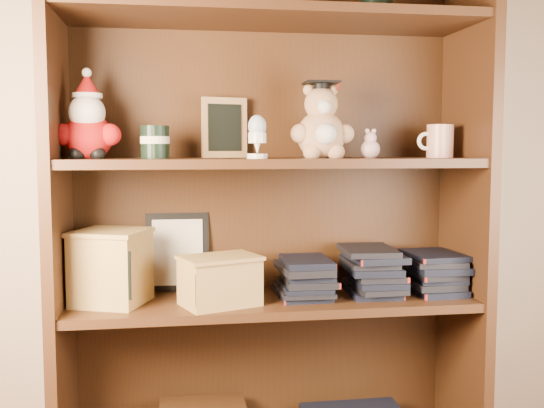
{
  "coord_description": "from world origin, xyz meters",
  "views": [
    {
      "loc": [
        -0.23,
        -0.47,
        0.98
      ],
      "look_at": [
        0.05,
        1.3,
        0.82
      ],
      "focal_mm": 42.0,
      "sensor_mm": 36.0,
      "label": 1
    }
  ],
  "objects": [
    {
      "name": "treats_box",
      "position": [
        -0.4,
        1.3,
        0.65
      ],
      "size": [
        0.24,
        0.24,
        0.2
      ],
      "color": "#B38E49",
      "rests_on": "shelf_lower"
    },
    {
      "name": "book_stack_left",
      "position": [
        0.14,
        1.3,
        0.61
      ],
      "size": [
        0.14,
        0.2,
        0.11
      ],
      "color": "black",
      "rests_on": "shelf_lower"
    },
    {
      "name": "teacher_mug",
      "position": [
        0.54,
        1.3,
        1.0
      ],
      "size": [
        0.11,
        0.08,
        0.1
      ],
      "color": "silver",
      "rests_on": "shelf_upper"
    },
    {
      "name": "pencils_box",
      "position": [
        -0.11,
        1.24,
        0.62
      ],
      "size": [
        0.25,
        0.21,
        0.14
      ],
      "color": "#B38E49",
      "rests_on": "shelf_lower"
    },
    {
      "name": "santa_plush",
      "position": [
        -0.45,
        1.3,
        1.04
      ],
      "size": [
        0.18,
        0.13,
        0.25
      ],
      "color": "#A50F0F",
      "rests_on": "shelf_upper"
    },
    {
      "name": "certificate_frame",
      "position": [
        -0.22,
        1.44,
        0.67
      ],
      "size": [
        0.19,
        0.05,
        0.23
      ],
      "color": "black",
      "rests_on": "shelf_lower"
    },
    {
      "name": "book_stack_right",
      "position": [
        0.54,
        1.3,
        0.61
      ],
      "size": [
        0.14,
        0.2,
        0.11
      ],
      "color": "black",
      "rests_on": "shelf_lower"
    },
    {
      "name": "shelf_lower",
      "position": [
        0.05,
        1.3,
        0.54
      ],
      "size": [
        1.14,
        0.33,
        0.02
      ],
      "color": "#3E2311",
      "rests_on": "ground"
    },
    {
      "name": "grad_teddy_bear",
      "position": [
        0.19,
        1.3,
        1.03
      ],
      "size": [
        0.18,
        0.16,
        0.22
      ],
      "color": "tan",
      "rests_on": "shelf_upper"
    },
    {
      "name": "egg_cup",
      "position": [
        -0.0,
        1.23,
        1.01
      ],
      "size": [
        0.06,
        0.06,
        0.12
      ],
      "color": "white",
      "rests_on": "shelf_upper"
    },
    {
      "name": "shelf_upper",
      "position": [
        0.05,
        1.3,
        0.94
      ],
      "size": [
        1.14,
        0.33,
        0.02
      ],
      "color": "#3E2311",
      "rests_on": "ground"
    },
    {
      "name": "teachers_tin",
      "position": [
        -0.28,
        1.3,
        1.0
      ],
      "size": [
        0.08,
        0.08,
        0.09
      ],
      "color": "black",
      "rests_on": "shelf_upper"
    },
    {
      "name": "chalkboard_plaque",
      "position": [
        -0.08,
        1.42,
        1.04
      ],
      "size": [
        0.14,
        0.09,
        0.18
      ],
      "color": "#9E7547",
      "rests_on": "shelf_upper"
    },
    {
      "name": "book_stack_mid",
      "position": [
        0.35,
        1.3,
        0.61
      ],
      "size": [
        0.14,
        0.2,
        0.13
      ],
      "color": "black",
      "rests_on": "shelf_lower"
    },
    {
      "name": "bookcase",
      "position": [
        0.05,
        1.36,
        0.78
      ],
      "size": [
        1.2,
        0.35,
        1.6
      ],
      "color": "#3E2311",
      "rests_on": "ground"
    },
    {
      "name": "pink_figurine",
      "position": [
        0.34,
        1.31,
        0.98
      ],
      "size": [
        0.06,
        0.06,
        0.09
      ],
      "color": "#CA9E9C",
      "rests_on": "shelf_upper"
    }
  ]
}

